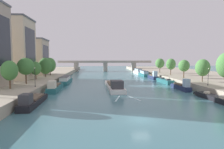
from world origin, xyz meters
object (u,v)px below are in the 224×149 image
object	(u,v)px
moored_boat_left_second	(33,101)
moored_boat_right_second	(153,76)
moored_boat_left_lone	(55,87)
tree_left_by_lamp	(9,71)
tree_right_third	(184,66)
lamppost_left_bank	(35,76)
moored_boat_right_gap_after	(165,81)
moored_boat_right_midway	(213,97)
tree_right_past_mid	(203,68)
moored_boat_left_end	(66,80)
tree_left_second	(36,68)
tree_right_second	(171,64)
moored_boat_right_upstream	(138,71)
barge_midriver	(114,86)
tree_left_third	(45,66)
moored_boat_right_near	(144,74)
tree_right_end_of_row	(160,63)
tree_left_nearest	(26,66)
tree_left_midway	(50,65)
bridge_far	(105,64)
lamppost_right_bank	(208,76)
moored_boat_right_lone	(181,86)

from	to	relation	value
moored_boat_left_second	moored_boat_right_second	size ratio (longest dim) A/B	1.17
moored_boat_left_lone	tree_left_by_lamp	size ratio (longest dim) A/B	2.11
tree_right_third	lamppost_left_bank	distance (m)	48.91
moored_boat_right_gap_after	lamppost_left_bank	size ratio (longest dim) A/B	2.60
moored_boat_right_midway	tree_right_past_mid	distance (m)	18.06
moored_boat_left_second	moored_boat_left_end	size ratio (longest dim) A/B	0.77
tree_left_second	tree_right_second	world-z (taller)	tree_right_second
moored_boat_right_upstream	tree_right_second	size ratio (longest dim) A/B	2.30
tree_right_past_mid	lamppost_left_bank	world-z (taller)	tree_right_past_mid
tree_left_by_lamp	tree_left_second	xyz separation A→B (m)	(-0.21, 19.78, -0.50)
tree_left_second	lamppost_left_bank	bearing A→B (deg)	-74.04
barge_midriver	tree_left_by_lamp	world-z (taller)	tree_left_by_lamp
tree_left_second	tree_left_third	world-z (taller)	tree_left_third
moored_boat_right_gap_after	tree_right_past_mid	distance (m)	15.32
tree_right_past_mid	tree_left_by_lamp	bearing A→B (deg)	-169.48
barge_midriver	moored_boat_right_midway	xyz separation A→B (m)	(19.38, -16.95, -0.38)
moored_boat_right_near	tree_right_third	world-z (taller)	tree_right_third
tree_right_end_of_row	tree_left_by_lamp	bearing A→B (deg)	-137.51
barge_midriver	tree_right_second	size ratio (longest dim) A/B	3.29
tree_left_nearest	tree_left_midway	world-z (taller)	tree_left_midway
tree_left_midway	tree_right_past_mid	xyz separation A→B (m)	(50.11, -27.84, -0.00)
tree_left_third	tree_right_end_of_row	size ratio (longest dim) A/B	1.04
tree_right_second	bridge_far	xyz separation A→B (m)	(-24.53, 55.78, -1.73)
moored_boat_right_second	lamppost_right_bank	world-z (taller)	lamppost_right_bank
tree_left_midway	tree_right_past_mid	bearing A→B (deg)	-29.06
moored_boat_right_second	tree_left_nearest	bearing A→B (deg)	-147.72
tree_right_past_mid	tree_right_end_of_row	bearing A→B (deg)	91.18
tree_left_nearest	lamppost_left_bank	bearing A→B (deg)	-54.43
moored_boat_right_lone	tree_right_past_mid	world-z (taller)	tree_right_past_mid
barge_midriver	tree_left_nearest	xyz separation A→B (m)	(-23.98, -1.89, 5.71)
moored_boat_right_gap_after	moored_boat_right_second	bearing A→B (deg)	90.75
moored_boat_left_end	moored_boat_right_near	world-z (taller)	moored_boat_right_near
moored_boat_right_second	tree_right_end_of_row	bearing A→B (deg)	57.88
moored_boat_right_gap_after	tree_right_end_of_row	bearing A→B (deg)	75.69
moored_boat_left_end	tree_left_midway	bearing A→B (deg)	123.35
moored_boat_right_gap_after	lamppost_right_bank	xyz separation A→B (m)	(3.94, -20.31, 3.61)
moored_boat_right_lone	tree_right_past_mid	size ratio (longest dim) A/B	1.55
moored_boat_left_lone	tree_right_past_mid	xyz separation A→B (m)	(42.30, 1.20, 5.08)
tree_left_second	moored_boat_right_gap_after	bearing A→B (deg)	2.96
moored_boat_right_near	moored_boat_right_upstream	distance (m)	15.56
tree_right_end_of_row	moored_boat_left_end	bearing A→B (deg)	-153.49
moored_boat_right_second	tree_left_by_lamp	bearing A→B (deg)	-140.65
moored_boat_right_midway	tree_right_third	distance (m)	28.52
moored_boat_left_end	moored_boat_right_gap_after	xyz separation A→B (m)	(35.30, -2.91, -0.33)
tree_right_end_of_row	tree_right_second	bearing A→B (deg)	-87.69
moored_boat_right_lone	tree_left_nearest	size ratio (longest dim) A/B	1.46
tree_right_past_mid	tree_right_second	distance (m)	23.73
moored_boat_left_end	moored_boat_right_gap_after	world-z (taller)	moored_boat_left_end
tree_left_midway	lamppost_left_bank	size ratio (longest dim) A/B	1.51
moored_boat_left_lone	tree_left_nearest	distance (m)	9.50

